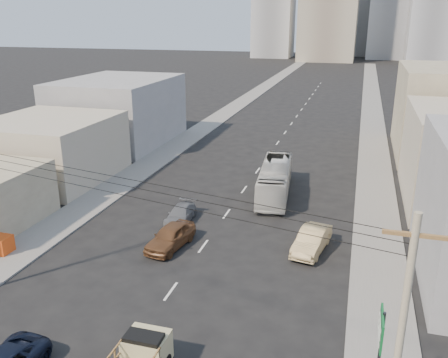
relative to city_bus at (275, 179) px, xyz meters
The scene contains 16 objects.
sidewalk_left 46.98m from the city_bus, 108.26° to the left, with size 3.50×180.00×0.12m, color slate.
sidewalk_right 45.47m from the city_bus, 78.86° to the left, with size 3.50×180.00×0.12m, color slate.
lane_dashes 27.79m from the city_bus, 96.14° to the left, with size 0.15×104.00×0.01m.
city_bus is the anchor object (origin of this frame).
sedan_brown 13.19m from the city_bus, 112.80° to the right, with size 1.89×4.69×1.60m, color brown.
sedan_tan 10.92m from the city_bus, 66.40° to the right, with size 1.66×4.76×1.57m, color tan.
sedan_grey 9.94m from the city_bus, 127.36° to the right, with size 1.71×4.19×1.22m, color slate.
green_sign 25.38m from the city_bus, 71.08° to the right, with size 0.18×1.60×5.00m.
utility_pole 28.00m from the city_bus, 72.09° to the right, with size 1.80×0.24×10.00m.
overhead_wires 25.23m from the city_bus, 97.07° to the right, with size 23.01×5.02×0.72m.
bldg_left_mid 22.06m from the city_bus, behind, with size 11.00×12.00×6.00m, color #B2A98F.
bldg_left_far 26.38m from the city_bus, 148.83° to the left, with size 12.00×16.00×8.00m, color gray.
midrise_ne 161.36m from the city_bus, 84.62° to the left, with size 16.00×16.00×40.00m, color gray.
midrise_nw 158.05m from the city_bus, 100.61° to the left, with size 15.00×15.00×34.00m, color gray.
midrise_back 175.82m from the city_bus, 89.00° to the left, with size 18.00×18.00×44.00m, color gray.
midrise_east 142.73m from the city_bus, 79.04° to the left, with size 14.00×14.00×28.00m, color gray.
Camera 1 is at (9.65, -14.25, 15.16)m, focal length 38.00 mm.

